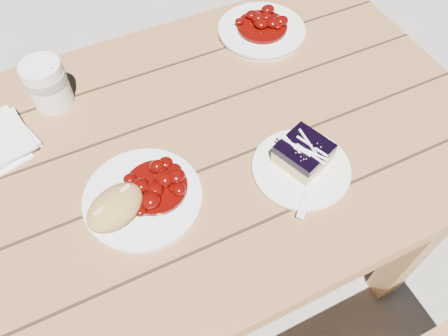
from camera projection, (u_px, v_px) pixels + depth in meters
name	position (u px, v px, depth m)	size (l,w,h in m)	color
ground	(110.00, 314.00, 1.47)	(60.00, 60.00, 0.00)	gray
picnic_table	(54.00, 238.00, 0.99)	(2.00, 1.55, 0.75)	brown
main_plate	(143.00, 198.00, 0.85)	(0.23, 0.23, 0.02)	white
goulash_stew	(155.00, 183.00, 0.84)	(0.13, 0.13, 0.04)	#500502
bread_roll	(115.00, 207.00, 0.79)	(0.12, 0.08, 0.06)	#B38745
dessert_plate	(301.00, 169.00, 0.89)	(0.20, 0.20, 0.01)	white
blueberry_cake	(304.00, 153.00, 0.88)	(0.12, 0.12, 0.05)	tan
fork_dessert	(308.00, 191.00, 0.85)	(0.03, 0.16, 0.01)	white
coffee_cup	(47.00, 84.00, 0.96)	(0.09, 0.09, 0.11)	white
fork_table	(5.00, 171.00, 0.89)	(0.03, 0.16, 0.01)	white
second_plate	(262.00, 31.00, 1.14)	(0.22, 0.22, 0.02)	white
second_stew	(262.00, 22.00, 1.11)	(0.13, 0.13, 0.04)	#500502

